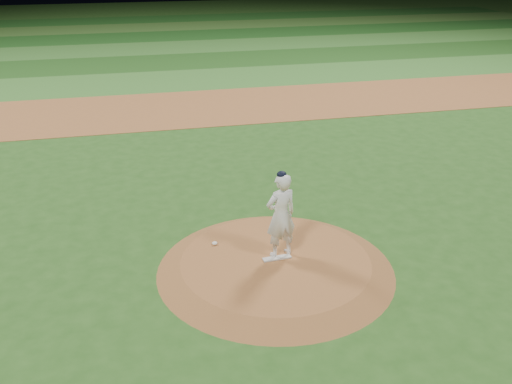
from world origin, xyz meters
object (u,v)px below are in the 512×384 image
pitchers_mound (275,265)px  rosin_bag (215,243)px  pitcher_on_mound (281,215)px  pitching_rubber (277,258)px

pitchers_mound → rosin_bag: size_ratio=41.06×
rosin_bag → pitcher_on_mound: (1.42, -0.83, 1.01)m
pitcher_on_mound → rosin_bag: bearing=149.7°
pitchers_mound → rosin_bag: rosin_bag is taller
rosin_bag → pitcher_on_mound: size_ratio=0.06×
pitchers_mound → pitcher_on_mound: (0.16, 0.20, 1.17)m
pitchers_mound → pitching_rubber: 0.16m
pitcher_on_mound → pitching_rubber: bearing=-128.2°
pitching_rubber → rosin_bag: 1.63m
pitchers_mound → pitching_rubber: size_ratio=8.19×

